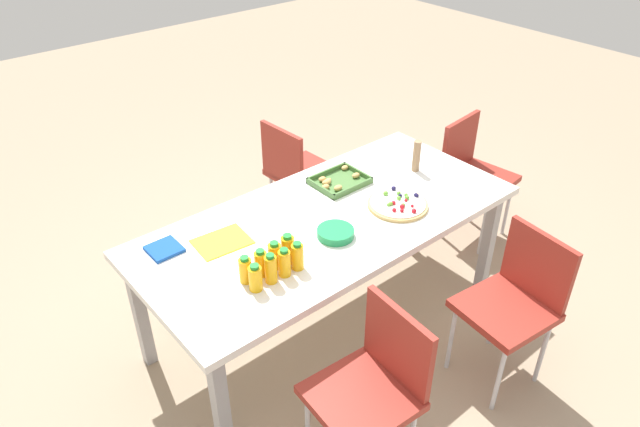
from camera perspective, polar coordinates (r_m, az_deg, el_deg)
ground_plane at (r=3.48m, az=0.72°, el=-10.35°), size 12.00×12.00×0.00m
party_table at (r=3.06m, az=0.81°, el=-1.33°), size 2.02×0.93×0.73m
chair_far_right at (r=3.92m, az=-2.34°, el=4.34°), size 0.42×0.42×0.83m
chair_near_left at (r=2.53m, az=5.30°, el=-15.98°), size 0.43×0.43×0.83m
chair_near_right at (r=3.03m, az=18.53°, el=-7.72°), size 0.44×0.44×0.83m
chair_end at (r=4.05m, az=14.56°, el=4.22°), size 0.44×0.44×0.83m
juice_bottle_0 at (r=2.55m, az=-6.31°, el=-6.26°), size 0.06×0.06×0.13m
juice_bottle_1 at (r=2.58m, az=-4.81°, el=-5.39°), size 0.06×0.06×0.15m
juice_bottle_2 at (r=2.61m, az=-3.49°, el=-4.81°), size 0.06×0.06×0.14m
juice_bottle_3 at (r=2.65m, az=-2.21°, el=-4.19°), size 0.06×0.06×0.14m
juice_bottle_4 at (r=2.60m, az=-7.27°, el=-5.47°), size 0.06×0.06×0.13m
juice_bottle_5 at (r=2.63m, az=-5.78°, el=-4.84°), size 0.06×0.06×0.14m
juice_bottle_6 at (r=2.66m, az=-4.43°, el=-4.11°), size 0.06×0.06×0.14m
juice_bottle_7 at (r=2.69m, az=-3.15°, el=-3.48°), size 0.06×0.06×0.15m
fruit_pizza at (r=3.13m, az=7.60°, el=0.92°), size 0.32×0.32×0.05m
snack_tray at (r=3.31m, az=1.77°, el=3.14°), size 0.29×0.24×0.04m
plate_stack at (r=2.87m, az=1.52°, el=-1.90°), size 0.18×0.18×0.04m
napkin_stack at (r=2.88m, az=-14.91°, el=-3.36°), size 0.15×0.15×0.02m
cardboard_tube at (r=3.44m, az=9.37°, el=5.54°), size 0.04×0.04×0.19m
paper_folder at (r=2.88m, az=-9.51°, el=-2.72°), size 0.28×0.22×0.01m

